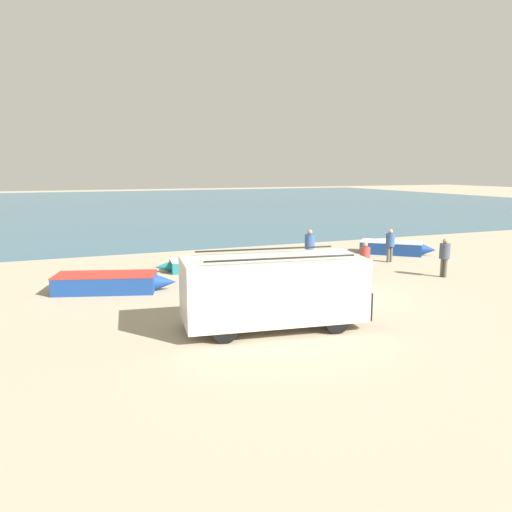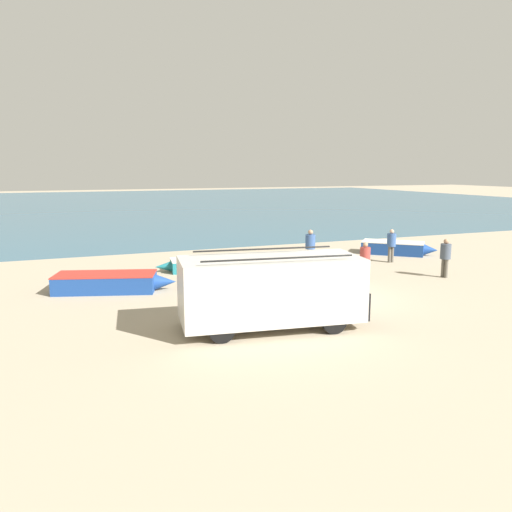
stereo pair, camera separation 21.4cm
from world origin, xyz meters
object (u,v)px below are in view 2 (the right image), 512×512
fishing_rowboat_0 (395,248)px  fisherman_0 (445,254)px  parked_van (271,289)px  fisherman_2 (365,258)px  fishing_rowboat_2 (205,264)px  fisherman_1 (391,243)px  fishing_rowboat_1 (110,282)px  fisherman_3 (310,245)px

fishing_rowboat_0 → fisherman_0: size_ratio=2.19×
parked_van → fisherman_2: size_ratio=3.40×
fishing_rowboat_0 → fishing_rowboat_2: fishing_rowboat_0 is taller
fishing_rowboat_2 → fisherman_0: size_ratio=2.51×
parked_van → fisherman_1: size_ratio=3.34×
fishing_rowboat_1 → fisherman_1: 13.57m
parked_van → fisherman_1: (9.63, 7.24, -0.17)m
fishing_rowboat_1 → fisherman_1: size_ratio=2.79×
fishing_rowboat_1 → fisherman_3: 9.41m
fishing_rowboat_0 → fisherman_3: size_ratio=2.06×
fisherman_0 → fisherman_3: (-4.21, 4.24, 0.06)m
fishing_rowboat_0 → fishing_rowboat_2: bearing=-135.7°
parked_van → fishing_rowboat_2: parked_van is taller
fishing_rowboat_2 → fisherman_3: 5.00m
fishing_rowboat_2 → fisherman_1: bearing=177.5°
fishing_rowboat_1 → fishing_rowboat_2: bearing=46.4°
parked_van → fisherman_3: size_ratio=3.11×
fishing_rowboat_1 → fisherman_0: fisherman_0 is taller
fishing_rowboat_0 → fishing_rowboat_2: (-10.84, -0.39, -0.07)m
parked_van → fisherman_2: parked_van is taller
fishing_rowboat_0 → fishing_rowboat_1: 15.57m
fisherman_1 → fisherman_2: 4.69m
fisherman_2 → fisherman_0: bearing=2.7°
fishing_rowboat_1 → fishing_rowboat_2: size_ratio=1.10×
fishing_rowboat_0 → fisherman_1: 2.73m
fishing_rowboat_0 → fisherman_1: bearing=-89.9°
fishing_rowboat_2 → fisherman_3: size_ratio=2.36×
fishing_rowboat_0 → fisherman_0: 6.02m
fishing_rowboat_1 → fisherman_0: bearing=5.5°
fishing_rowboat_1 → fisherman_3: (9.28, 1.41, 0.72)m
parked_van → fishing_rowboat_1: 7.47m
fisherman_2 → fisherman_3: fisherman_3 is taller
parked_van → fisherman_3: parked_van is taller
fisherman_1 → fishing_rowboat_1: bearing=93.7°
fisherman_2 → fisherman_1: bearing=54.4°
fishing_rowboat_1 → fisherman_1: fisherman_1 is taller
fisherman_0 → fisherman_3: size_ratio=0.94×
fisherman_1 → fisherman_3: (-4.25, 0.49, 0.07)m
parked_van → fisherman_0: 10.21m
parked_van → fishing_rowboat_2: bearing=94.4°
fishing_rowboat_2 → fisherman_3: fisherman_3 is taller
fishing_rowboat_2 → fisherman_2: bearing=147.4°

